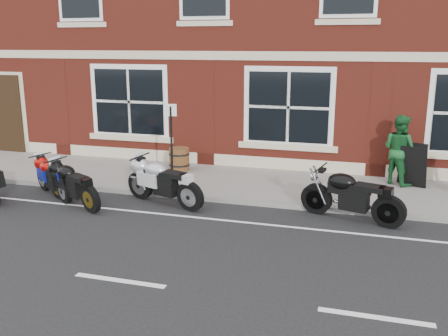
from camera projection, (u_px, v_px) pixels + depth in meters
The scene contains 11 objects.
ground at pixel (185, 220), 10.92m from camera, with size 80.00×80.00×0.00m, color black.
sidewalk at pixel (223, 181), 13.70m from camera, with size 30.00×3.00×0.12m, color slate.
kerb at pixel (205, 198), 12.22m from camera, with size 30.00×0.16×0.12m, color slate.
moto_sport_red at pixel (54, 176), 12.48m from camera, with size 1.73×1.27×0.91m.
moto_sport_black at pixel (73, 183), 11.79m from camera, with size 1.94×1.12×0.96m.
moto_sport_silver at pixel (164, 180), 11.84m from camera, with size 2.21×0.91×1.03m.
moto_naked_black at pixel (350, 193), 10.77m from camera, with size 2.26×0.83×1.04m.
pedestrian_right at pixel (399, 150), 13.04m from camera, with size 0.90×0.70×1.84m, color #164E23.
a_board_sign at pixel (413, 165), 12.96m from camera, with size 0.66×0.44×1.10m, color black, non-canonical shape.
barrel_planter at pixel (179, 159), 14.58m from camera, with size 0.60×0.60×0.67m.
parking_sign at pixel (171, 140), 12.72m from camera, with size 0.30×0.07×2.15m.
Camera 1 is at (3.71, -9.66, 3.77)m, focal length 40.00 mm.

